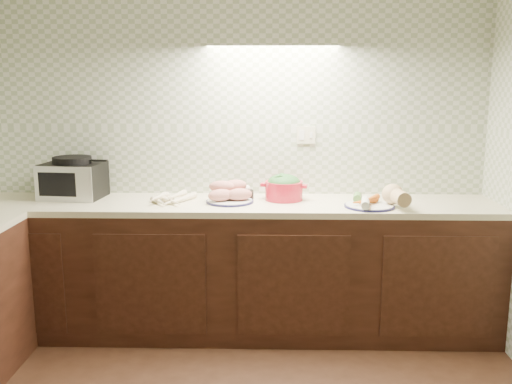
{
  "coord_description": "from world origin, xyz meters",
  "views": [
    {
      "loc": [
        0.3,
        -2.19,
        1.7
      ],
      "look_at": [
        0.21,
        1.25,
        1.02
      ],
      "focal_mm": 40.0,
      "sensor_mm": 36.0,
      "label": 1
    }
  ],
  "objects_px": {
    "dutch_oven": "(284,187)",
    "veg_plate": "(381,198)",
    "onion_bowl": "(242,192)",
    "parsnip_pile": "(172,198)",
    "sweet_potato_plate": "(229,194)",
    "toaster_oven": "(73,179)"
  },
  "relations": [
    {
      "from": "onion_bowl",
      "to": "veg_plate",
      "type": "height_order",
      "value": "veg_plate"
    },
    {
      "from": "parsnip_pile",
      "to": "onion_bowl",
      "type": "bearing_deg",
      "value": 15.7
    },
    {
      "from": "parsnip_pile",
      "to": "onion_bowl",
      "type": "distance_m",
      "value": 0.48
    },
    {
      "from": "sweet_potato_plate",
      "to": "veg_plate",
      "type": "distance_m",
      "value": 0.99
    },
    {
      "from": "parsnip_pile",
      "to": "onion_bowl",
      "type": "height_order",
      "value": "onion_bowl"
    },
    {
      "from": "onion_bowl",
      "to": "toaster_oven",
      "type": "bearing_deg",
      "value": 179.94
    },
    {
      "from": "parsnip_pile",
      "to": "dutch_oven",
      "type": "height_order",
      "value": "dutch_oven"
    },
    {
      "from": "onion_bowl",
      "to": "veg_plate",
      "type": "xyz_separation_m",
      "value": [
        0.9,
        -0.23,
        0.01
      ]
    },
    {
      "from": "sweet_potato_plate",
      "to": "onion_bowl",
      "type": "height_order",
      "value": "sweet_potato_plate"
    },
    {
      "from": "parsnip_pile",
      "to": "onion_bowl",
      "type": "xyz_separation_m",
      "value": [
        0.46,
        0.13,
        0.02
      ]
    },
    {
      "from": "toaster_oven",
      "to": "veg_plate",
      "type": "distance_m",
      "value": 2.07
    },
    {
      "from": "dutch_oven",
      "to": "parsnip_pile",
      "type": "bearing_deg",
      "value": -160.84
    },
    {
      "from": "onion_bowl",
      "to": "veg_plate",
      "type": "bearing_deg",
      "value": -14.16
    },
    {
      "from": "toaster_oven",
      "to": "parsnip_pile",
      "type": "height_order",
      "value": "toaster_oven"
    },
    {
      "from": "onion_bowl",
      "to": "parsnip_pile",
      "type": "bearing_deg",
      "value": -164.3
    },
    {
      "from": "sweet_potato_plate",
      "to": "dutch_oven",
      "type": "bearing_deg",
      "value": 12.04
    },
    {
      "from": "toaster_oven",
      "to": "onion_bowl",
      "type": "height_order",
      "value": "toaster_oven"
    },
    {
      "from": "parsnip_pile",
      "to": "sweet_potato_plate",
      "type": "distance_m",
      "value": 0.38
    },
    {
      "from": "dutch_oven",
      "to": "veg_plate",
      "type": "distance_m",
      "value": 0.65
    },
    {
      "from": "dutch_oven",
      "to": "onion_bowl",
      "type": "bearing_deg",
      "value": -174.88
    },
    {
      "from": "sweet_potato_plate",
      "to": "dutch_oven",
      "type": "xyz_separation_m",
      "value": [
        0.37,
        0.08,
        0.03
      ]
    },
    {
      "from": "dutch_oven",
      "to": "toaster_oven",
      "type": "bearing_deg",
      "value": -169.53
    }
  ]
}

